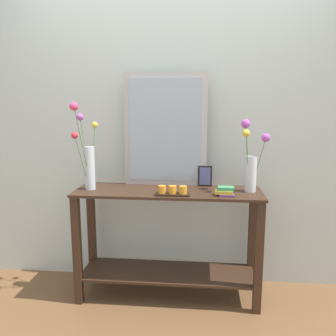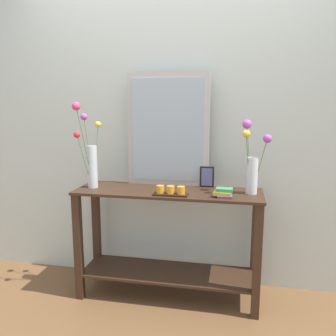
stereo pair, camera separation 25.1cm
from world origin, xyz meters
The scene contains 9 objects.
ground_plane centered at (0.00, 0.00, -0.01)m, with size 7.00×6.00×0.02m, color brown.
wall_back centered at (0.00, 0.33, 1.35)m, with size 6.40×0.08×2.70m, color beige.
console_table centered at (0.00, 0.00, 0.51)m, with size 1.39×0.43×0.85m.
mirror_leaning centered at (-0.04, 0.18, 1.28)m, with size 0.64×0.03×0.87m.
tall_vase_left centered at (-0.60, -0.03, 1.10)m, with size 0.15×0.22×0.65m.
vase_right centered at (0.60, 0.02, 1.06)m, with size 0.20×0.14×0.53m.
candle_tray centered at (0.05, -0.13, 0.87)m, with size 0.24×0.09×0.07m.
picture_frame_small centered at (0.27, 0.16, 0.93)m, with size 0.11×0.01×0.16m.
book_stack centered at (0.41, -0.12, 0.88)m, with size 0.13×0.09×0.06m.
Camera 2 is at (0.49, -2.47, 1.47)m, focal length 37.16 mm.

